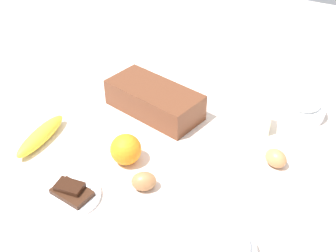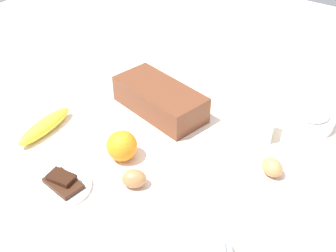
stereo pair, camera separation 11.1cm
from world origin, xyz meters
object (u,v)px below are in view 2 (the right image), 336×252
object	(u,v)px
egg_beside_bowl	(272,167)
loaf_pan	(160,99)
orange_fruit	(122,146)
flour_bowl	(311,118)
banana	(45,126)
egg_near_butter	(134,179)
butter_block	(257,125)
chocolate_plate	(63,185)

from	to	relation	value
egg_beside_bowl	loaf_pan	bearing A→B (deg)	-8.86
orange_fruit	egg_beside_bowl	bearing A→B (deg)	-153.73
flour_bowl	loaf_pan	bearing A→B (deg)	25.67
banana	egg_beside_bowl	size ratio (longest dim) A/B	3.29
loaf_pan	orange_fruit	size ratio (longest dim) A/B	3.84
egg_near_butter	orange_fruit	bearing A→B (deg)	-34.52
loaf_pan	orange_fruit	xyz separation A→B (m)	(-0.05, 0.22, -0.00)
butter_block	egg_beside_bowl	xyz separation A→B (m)	(-0.10, 0.12, -0.01)
loaf_pan	orange_fruit	world-z (taller)	loaf_pan
flour_bowl	orange_fruit	world-z (taller)	orange_fruit
orange_fruit	banana	bearing A→B (deg)	9.71
orange_fruit	egg_beside_bowl	world-z (taller)	orange_fruit
egg_near_butter	flour_bowl	bearing A→B (deg)	-118.19
butter_block	orange_fruit	bearing A→B (deg)	50.97
loaf_pan	butter_block	bearing A→B (deg)	-155.34
orange_fruit	egg_near_butter	world-z (taller)	orange_fruit
flour_bowl	butter_block	xyz separation A→B (m)	(0.11, 0.12, 0.00)
butter_block	chocolate_plate	size ratio (longest dim) A/B	0.69
banana	butter_block	distance (m)	0.58
banana	butter_block	xyz separation A→B (m)	(-0.48, -0.33, 0.01)
flour_bowl	butter_block	distance (m)	0.16
banana	orange_fruit	xyz separation A→B (m)	(-0.24, -0.04, 0.02)
orange_fruit	egg_beside_bowl	xyz separation A→B (m)	(-0.33, -0.16, -0.02)
loaf_pan	banana	distance (m)	0.33
loaf_pan	chocolate_plate	world-z (taller)	loaf_pan
butter_block	chocolate_plate	xyz separation A→B (m)	(0.27, 0.45, -0.02)
banana	egg_beside_bowl	world-z (taller)	egg_beside_bowl
chocolate_plate	orange_fruit	bearing A→B (deg)	-104.64
orange_fruit	chocolate_plate	distance (m)	0.17
banana	loaf_pan	bearing A→B (deg)	-126.37
butter_block	loaf_pan	bearing A→B (deg)	12.70
loaf_pan	flour_bowl	xyz separation A→B (m)	(-0.39, -0.19, -0.01)
orange_fruit	egg_near_butter	xyz separation A→B (m)	(-0.09, 0.06, -0.02)
orange_fruit	butter_block	xyz separation A→B (m)	(-0.23, -0.29, -0.01)
flour_bowl	egg_near_butter	xyz separation A→B (m)	(0.25, 0.47, -0.00)
banana	chocolate_plate	xyz separation A→B (m)	(-0.20, 0.12, -0.01)
egg_beside_bowl	banana	bearing A→B (deg)	19.68
loaf_pan	butter_block	distance (m)	0.29
orange_fruit	chocolate_plate	world-z (taller)	orange_fruit
flour_bowl	chocolate_plate	world-z (taller)	flour_bowl
banana	egg_near_butter	distance (m)	0.33
orange_fruit	egg_beside_bowl	size ratio (longest dim) A/B	1.36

